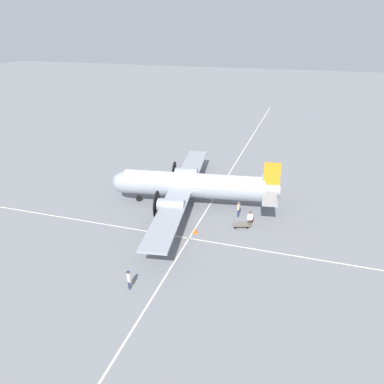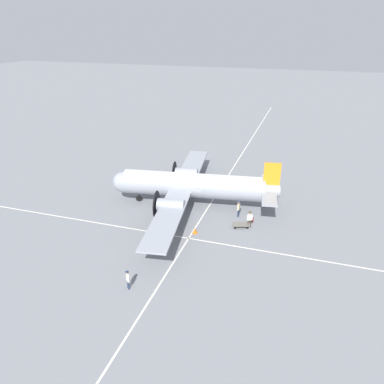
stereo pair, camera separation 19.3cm
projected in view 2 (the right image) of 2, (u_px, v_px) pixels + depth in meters
The scene contains 10 objects.
ground_plane at pixel (192, 205), 44.07m from camera, with size 300.00×300.00×0.00m, color slate.
apron_line_eastwest at pixel (170, 235), 37.74m from camera, with size 120.00×0.16×0.01m.
apron_line_northsouth at pixel (208, 207), 43.51m from camera, with size 0.16×120.00×0.01m.
airliner_main at pixel (189, 185), 43.10m from camera, with size 19.47×27.51×5.76m.
crew_foreground at pixel (128, 278), 29.71m from camera, with size 0.41×0.44×1.66m.
passenger_boarding at pixel (239, 207), 40.89m from camera, with size 0.35×0.63×1.87m.
ramp_agent at pixel (250, 218), 38.76m from camera, with size 0.55×0.41×1.80m.
suitcase_near_door at pixel (251, 219), 40.20m from camera, with size 0.43×0.13×0.58m.
baggage_cart at pixel (241, 225), 39.18m from camera, with size 1.88×1.47×0.56m.
traffic_cone at pixel (195, 230), 38.02m from camera, with size 0.47×0.47×0.62m.
Camera 2 is at (-12.14, 37.66, 19.48)m, focal length 35.00 mm.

